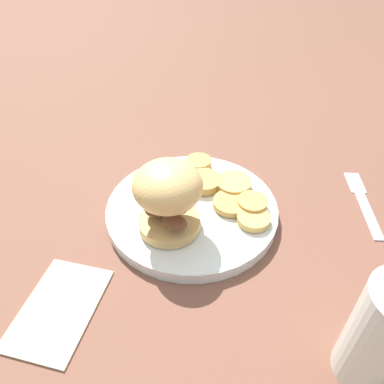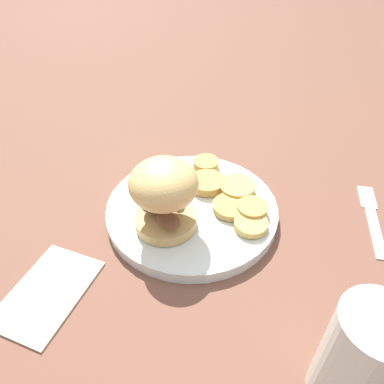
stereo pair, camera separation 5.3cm
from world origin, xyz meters
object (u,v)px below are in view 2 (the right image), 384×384
at_px(dinner_plate, 192,209).
at_px(sandwich, 164,192).
at_px(drinking_glass, 359,360).
at_px(fork, 372,218).

distance_m(dinner_plate, sandwich, 0.08).
bearing_deg(drinking_glass, fork, 99.94).
relative_size(dinner_plate, drinking_glass, 1.95).
bearing_deg(sandwich, fork, 41.72).
relative_size(dinner_plate, sandwich, 2.44).
height_order(fork, drinking_glass, drinking_glass).
distance_m(sandwich, drinking_glass, 0.28).
bearing_deg(dinner_plate, drinking_glass, -23.21).
xyz_separation_m(dinner_plate, fork, (0.22, 0.15, -0.01)).
distance_m(sandwich, fork, 0.31).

